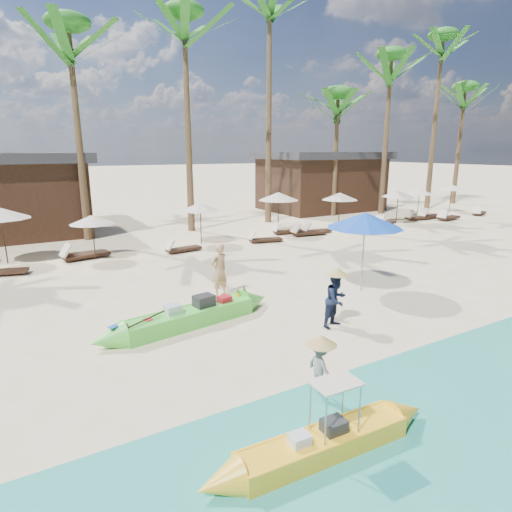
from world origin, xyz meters
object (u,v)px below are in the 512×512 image
tourist (219,270)px  yellow_canoe (324,443)px  green_canoe (189,316)px  blue_umbrella (365,220)px

tourist → yellow_canoe: bearing=59.4°
tourist → green_canoe: bearing=27.9°
blue_umbrella → yellow_canoe: bearing=-137.2°
tourist → blue_umbrella: 4.79m
yellow_canoe → tourist: tourist is taller
green_canoe → yellow_canoe: bearing=-99.3°
green_canoe → blue_umbrella: blue_umbrella is taller
green_canoe → blue_umbrella: size_ratio=2.21×
yellow_canoe → blue_umbrella: blue_umbrella is taller
yellow_canoe → blue_umbrella: (5.87, 5.43, 2.13)m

